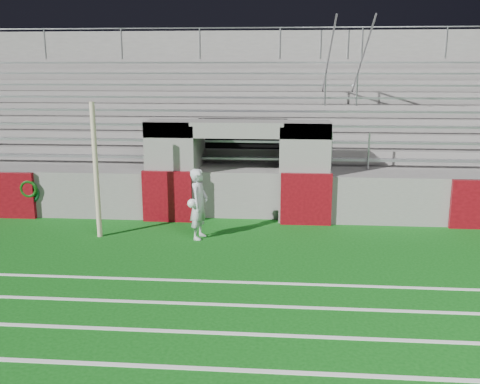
{
  "coord_description": "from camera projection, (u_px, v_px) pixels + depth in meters",
  "views": [
    {
      "loc": [
        1.2,
        -10.4,
        3.96
      ],
      "look_at": [
        0.2,
        1.8,
        1.1
      ],
      "focal_mm": 40.0,
      "sensor_mm": 36.0,
      "label": 1
    }
  ],
  "objects": [
    {
      "name": "hose_coil",
      "position": [
        30.0,
        191.0,
        14.2
      ],
      "size": [
        0.53,
        0.15,
        0.64
      ],
      "color": "#0B3A1A",
      "rests_on": "ground"
    },
    {
      "name": "ground",
      "position": [
        223.0,
        263.0,
        11.08
      ],
      "size": [
        90.0,
        90.0,
        0.0
      ],
      "primitive_type": "plane",
      "color": "#0D5011",
      "rests_on": "ground"
    },
    {
      "name": "goalkeeper_with_ball",
      "position": [
        199.0,
        204.0,
        12.52
      ],
      "size": [
        0.51,
        0.68,
        1.67
      ],
      "color": "silver",
      "rests_on": "ground"
    },
    {
      "name": "field_post",
      "position": [
        96.0,
        171.0,
        12.47
      ],
      "size": [
        0.12,
        0.12,
        3.2
      ],
      "primitive_type": "cylinder",
      "color": "beige",
      "rests_on": "ground"
    },
    {
      "name": "stadium_structure",
      "position": [
        249.0,
        141.0,
        18.48
      ],
      "size": [
        26.0,
        8.48,
        5.42
      ],
      "color": "slate",
      "rests_on": "ground"
    }
  ]
}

